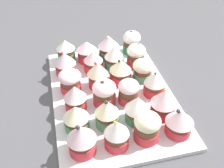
{
  "coord_description": "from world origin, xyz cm",
  "views": [
    {
      "loc": [
        52.7,
        -12.6,
        48.34
      ],
      "look_at": [
        0.0,
        0.0,
        4.2
      ],
      "focal_mm": 42.37,
      "sensor_mm": 36.0,
      "label": 1
    }
  ],
  "objects_px": {
    "cupcake_2": "(70,81)",
    "cupcake_19": "(136,55)",
    "cupcake_0": "(66,50)",
    "cupcake_14": "(121,71)",
    "cupcake_8": "(98,74)",
    "cupcake_3": "(75,98)",
    "cupcake_4": "(76,117)",
    "cupcake_12": "(109,47)",
    "cupcake_5": "(82,139)",
    "cupcake_16": "(137,109)",
    "cupcake_21": "(155,83)",
    "cupcake_18": "(132,42)",
    "cupcake_20": "(143,69)",
    "cupcake_7": "(93,61)",
    "cupcake_13": "(114,57)",
    "cupcake_22": "(164,103)",
    "cupcake_6": "(87,51)",
    "cupcake_10": "(107,113)",
    "cupcake_1": "(65,63)",
    "cupcake_17": "(147,127)",
    "baking_tray": "(112,94)",
    "cupcake_11": "(117,134)",
    "cupcake_15": "(129,91)",
    "cupcake_9": "(104,92)"
  },
  "relations": [
    {
      "from": "cupcake_2",
      "to": "cupcake_19",
      "type": "distance_m",
      "value": 0.22
    },
    {
      "from": "cupcake_0",
      "to": "cupcake_14",
      "type": "height_order",
      "value": "cupcake_14"
    },
    {
      "from": "cupcake_8",
      "to": "cupcake_19",
      "type": "distance_m",
      "value": 0.15
    },
    {
      "from": "cupcake_3",
      "to": "cupcake_4",
      "type": "relative_size",
      "value": 1.09
    },
    {
      "from": "cupcake_12",
      "to": "cupcake_4",
      "type": "bearing_deg",
      "value": -26.94
    },
    {
      "from": "cupcake_5",
      "to": "cupcake_16",
      "type": "xyz_separation_m",
      "value": [
        -0.06,
        0.14,
        -0.0
      ]
    },
    {
      "from": "cupcake_5",
      "to": "cupcake_21",
      "type": "bearing_deg",
      "value": 123.62
    },
    {
      "from": "cupcake_18",
      "to": "cupcake_3",
      "type": "bearing_deg",
      "value": -43.27
    },
    {
      "from": "cupcake_20",
      "to": "cupcake_12",
      "type": "bearing_deg",
      "value": -151.94
    },
    {
      "from": "cupcake_3",
      "to": "cupcake_7",
      "type": "distance_m",
      "value": 0.17
    },
    {
      "from": "cupcake_2",
      "to": "cupcake_13",
      "type": "bearing_deg",
      "value": 119.34
    },
    {
      "from": "cupcake_14",
      "to": "cupcake_22",
      "type": "xyz_separation_m",
      "value": [
        0.15,
        0.07,
        0.0
      ]
    },
    {
      "from": "cupcake_7",
      "to": "cupcake_13",
      "type": "distance_m",
      "value": 0.06
    },
    {
      "from": "cupcake_6",
      "to": "cupcake_22",
      "type": "bearing_deg",
      "value": 26.85
    },
    {
      "from": "cupcake_6",
      "to": "cupcake_10",
      "type": "height_order",
      "value": "cupcake_10"
    },
    {
      "from": "cupcake_1",
      "to": "cupcake_17",
      "type": "relative_size",
      "value": 1.02
    },
    {
      "from": "cupcake_18",
      "to": "cupcake_0",
      "type": "bearing_deg",
      "value": -89.91
    },
    {
      "from": "cupcake_0",
      "to": "cupcake_16",
      "type": "xyz_separation_m",
      "value": [
        0.3,
        0.14,
        0.0
      ]
    },
    {
      "from": "baking_tray",
      "to": "cupcake_10",
      "type": "relative_size",
      "value": 5.82
    },
    {
      "from": "cupcake_10",
      "to": "cupcake_0",
      "type": "bearing_deg",
      "value": -167.65
    },
    {
      "from": "cupcake_0",
      "to": "cupcake_19",
      "type": "xyz_separation_m",
      "value": [
        0.08,
        0.2,
        -0.0
      ]
    },
    {
      "from": "cupcake_4",
      "to": "cupcake_21",
      "type": "xyz_separation_m",
      "value": [
        -0.07,
        0.22,
        0.0
      ]
    },
    {
      "from": "cupcake_6",
      "to": "cupcake_19",
      "type": "height_order",
      "value": "cupcake_19"
    },
    {
      "from": "cupcake_3",
      "to": "cupcake_11",
      "type": "bearing_deg",
      "value": 28.08
    },
    {
      "from": "cupcake_3",
      "to": "cupcake_17",
      "type": "relative_size",
      "value": 1.01
    },
    {
      "from": "cupcake_1",
      "to": "cupcake_20",
      "type": "height_order",
      "value": "cupcake_1"
    },
    {
      "from": "cupcake_0",
      "to": "cupcake_20",
      "type": "xyz_separation_m",
      "value": [
        0.14,
        0.2,
        -0.0
      ]
    },
    {
      "from": "cupcake_4",
      "to": "cupcake_16",
      "type": "height_order",
      "value": "cupcake_16"
    },
    {
      "from": "cupcake_4",
      "to": "cupcake_8",
      "type": "distance_m",
      "value": 0.16
    },
    {
      "from": "cupcake_2",
      "to": "cupcake_4",
      "type": "relative_size",
      "value": 0.95
    },
    {
      "from": "cupcake_13",
      "to": "cupcake_16",
      "type": "xyz_separation_m",
      "value": [
        0.23,
        -0.0,
        -0.0
      ]
    },
    {
      "from": "cupcake_16",
      "to": "cupcake_10",
      "type": "bearing_deg",
      "value": -91.79
    },
    {
      "from": "baking_tray",
      "to": "cupcake_19",
      "type": "relative_size",
      "value": 6.09
    },
    {
      "from": "cupcake_2",
      "to": "cupcake_11",
      "type": "height_order",
      "value": "cupcake_11"
    },
    {
      "from": "cupcake_4",
      "to": "cupcake_6",
      "type": "height_order",
      "value": "same"
    },
    {
      "from": "cupcake_10",
      "to": "cupcake_15",
      "type": "xyz_separation_m",
      "value": [
        -0.07,
        0.07,
        -0.0
      ]
    },
    {
      "from": "cupcake_10",
      "to": "cupcake_22",
      "type": "bearing_deg",
      "value": 90.19
    },
    {
      "from": "cupcake_1",
      "to": "cupcake_9",
      "type": "bearing_deg",
      "value": 29.26
    },
    {
      "from": "cupcake_18",
      "to": "cupcake_10",
      "type": "bearing_deg",
      "value": -26.66
    },
    {
      "from": "cupcake_16",
      "to": "cupcake_8",
      "type": "bearing_deg",
      "value": -156.19
    },
    {
      "from": "cupcake_11",
      "to": "cupcake_4",
      "type": "bearing_deg",
      "value": -132.3
    },
    {
      "from": "cupcake_7",
      "to": "cupcake_13",
      "type": "bearing_deg",
      "value": 90.53
    },
    {
      "from": "cupcake_0",
      "to": "cupcake_3",
      "type": "bearing_deg",
      "value": 0.04
    },
    {
      "from": "cupcake_6",
      "to": "cupcake_12",
      "type": "xyz_separation_m",
      "value": [
        -0.0,
        0.07,
        0.01
      ]
    },
    {
      "from": "cupcake_4",
      "to": "cupcake_19",
      "type": "relative_size",
      "value": 0.9
    },
    {
      "from": "cupcake_4",
      "to": "cupcake_13",
      "type": "xyz_separation_m",
      "value": [
        -0.22,
        0.14,
        0.0
      ]
    },
    {
      "from": "cupcake_19",
      "to": "cupcake_5",
      "type": "bearing_deg",
      "value": -36.38
    },
    {
      "from": "cupcake_17",
      "to": "cupcake_6",
      "type": "bearing_deg",
      "value": -167.0
    },
    {
      "from": "cupcake_8",
      "to": "cupcake_9",
      "type": "distance_m",
      "value": 0.07
    },
    {
      "from": "cupcake_9",
      "to": "cupcake_21",
      "type": "bearing_deg",
      "value": 92.07
    }
  ]
}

